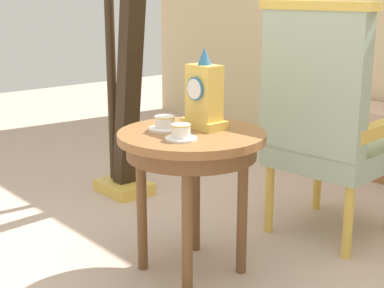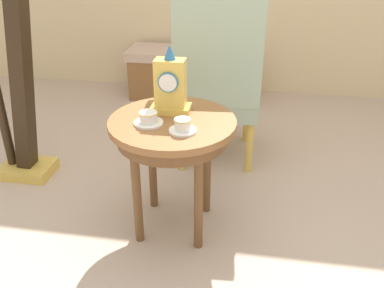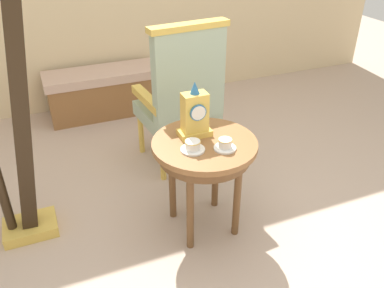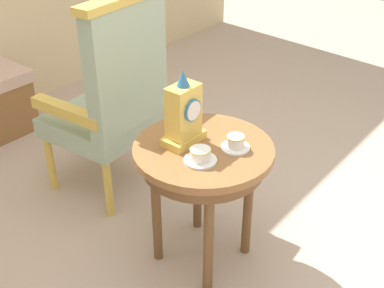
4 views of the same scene
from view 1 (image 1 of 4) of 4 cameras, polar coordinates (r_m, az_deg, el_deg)
The scene contains 8 objects.
ground_plane at distance 2.52m, azimuth -0.77°, elevation -13.28°, with size 10.00×10.00×0.00m, color #BCA38E.
side_table at distance 2.42m, azimuth -0.04°, elevation -0.73°, with size 0.61×0.61×0.62m.
teacup_left at distance 2.43m, azimuth -2.67°, elevation 1.98°, with size 0.14×0.14×0.06m.
teacup_right at distance 2.26m, azimuth -1.09°, elevation 1.08°, with size 0.13×0.13×0.06m.
mantel_clock at distance 2.44m, azimuth 1.18°, elevation 4.68°, with size 0.19×0.11×0.34m.
armchair at distance 2.82m, azimuth 12.83°, elevation 2.31°, with size 0.59×0.58×1.14m.
harp at distance 3.37m, azimuth -6.64°, elevation 6.81°, with size 0.40×0.24×1.79m.
window_bench at distance 4.04m, azimuth 18.03°, elevation 0.26°, with size 1.07×0.40×0.44m.
Camera 1 is at (1.71, -1.42, 1.18)m, focal length 54.70 mm.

